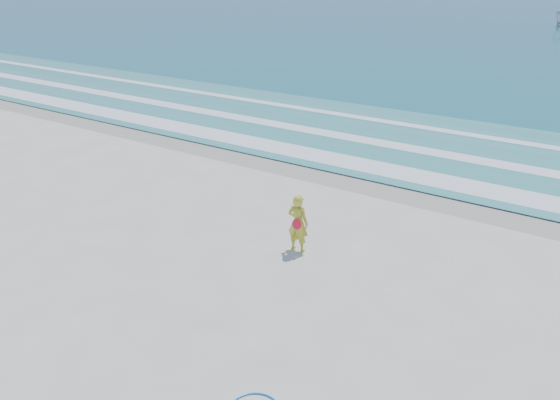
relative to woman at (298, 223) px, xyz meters
The scene contains 7 objects.
ground 3.88m from the woman, 115.73° to the right, with size 400.00×400.00×0.00m, color silver.
wet_sand 5.86m from the woman, 106.52° to the left, with size 400.00×2.40×0.00m, color #B2A893.
shallow 10.73m from the woman, 98.88° to the left, with size 400.00×10.00×0.01m, color #59B7AD.
foam_near 7.11m from the woman, 103.52° to the left, with size 400.00×1.40×0.01m, color white.
foam_mid 9.94m from the woman, 99.60° to the left, with size 400.00×0.90×0.01m, color white.
foam_far 13.20m from the woman, 97.20° to the left, with size 400.00×0.60×0.01m, color white.
woman is the anchor object (origin of this frame).
Camera 1 is at (8.26, -7.26, 6.81)m, focal length 35.00 mm.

